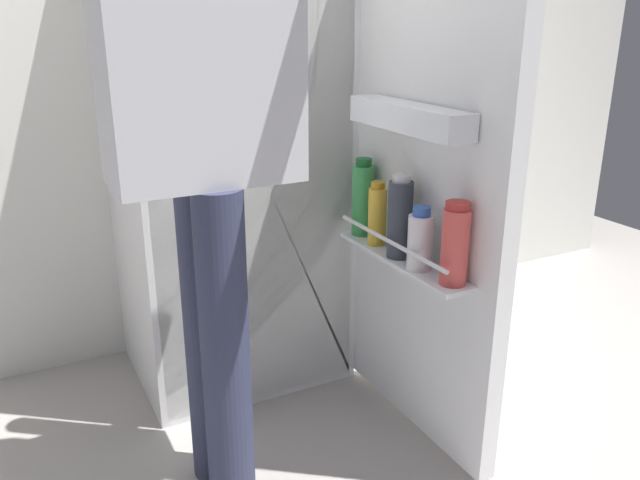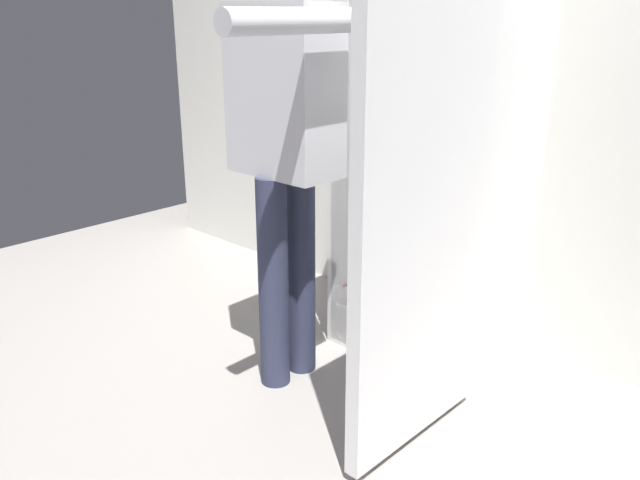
{
  "view_description": "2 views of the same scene",
  "coord_description": "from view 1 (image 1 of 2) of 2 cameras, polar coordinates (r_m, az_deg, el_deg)",
  "views": [
    {
      "loc": [
        -0.69,
        -1.5,
        1.23
      ],
      "look_at": [
        0.02,
        -0.13,
        0.69
      ],
      "focal_mm": 35.99,
      "sensor_mm": 36.0,
      "label": 1
    },
    {
      "loc": [
        1.5,
        -1.77,
        1.46
      ],
      "look_at": [
        -0.03,
        -0.14,
        0.67
      ],
      "focal_mm": 36.89,
      "sensor_mm": 36.0,
      "label": 2
    }
  ],
  "objects": [
    {
      "name": "person",
      "position": [
        1.49,
        -10.12,
        12.09
      ],
      "size": [
        0.54,
        0.76,
        1.74
      ],
      "color": "#2D334C",
      "rests_on": "ground_plane"
    },
    {
      "name": "ground_plane",
      "position": [
        2.06,
        -2.15,
        -17.48
      ],
      "size": [
        5.46,
        5.46,
        0.0
      ],
      "primitive_type": "plane",
      "color": "gray"
    },
    {
      "name": "refrigerator",
      "position": [
        2.14,
        -7.03,
        8.06
      ],
      "size": [
        0.75,
        1.24,
        1.64
      ],
      "color": "white",
      "rests_on": "ground_plane"
    }
  ]
}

